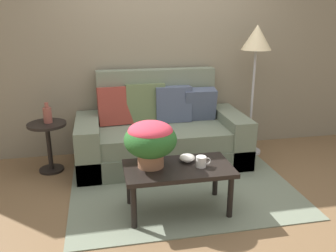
# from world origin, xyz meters

# --- Properties ---
(ground_plane) EXTENTS (14.00, 14.00, 0.00)m
(ground_plane) POSITION_xyz_m (0.00, 0.00, 0.00)
(ground_plane) COLOR brown
(wall_back) EXTENTS (6.40, 0.12, 2.64)m
(wall_back) POSITION_xyz_m (0.00, 1.26, 1.32)
(wall_back) COLOR gray
(wall_back) RESTS_ON ground
(area_rug) EXTENTS (2.27, 1.95, 0.01)m
(area_rug) POSITION_xyz_m (0.00, 0.16, 0.01)
(area_rug) COLOR gray
(area_rug) RESTS_ON ground
(couch) EXTENTS (1.97, 0.92, 1.08)m
(couch) POSITION_xyz_m (-0.09, 0.77, 0.34)
(couch) COLOR #626B59
(couch) RESTS_ON ground
(coffee_table) EXTENTS (0.96, 0.52, 0.44)m
(coffee_table) POSITION_xyz_m (-0.14, -0.38, 0.38)
(coffee_table) COLOR black
(coffee_table) RESTS_ON ground
(side_table) EXTENTS (0.43, 0.43, 0.57)m
(side_table) POSITION_xyz_m (-1.38, 0.74, 0.40)
(side_table) COLOR black
(side_table) RESTS_ON ground
(floor_lamp) EXTENTS (0.36, 0.36, 1.61)m
(floor_lamp) POSITION_xyz_m (1.08, 0.82, 1.34)
(floor_lamp) COLOR #B2B2B7
(floor_lamp) RESTS_ON ground
(potted_plant) EXTENTS (0.46, 0.46, 0.41)m
(potted_plant) POSITION_xyz_m (-0.38, -0.33, 0.70)
(potted_plant) COLOR #A36B4C
(potted_plant) RESTS_ON coffee_table
(coffee_mug) EXTENTS (0.14, 0.09, 0.10)m
(coffee_mug) POSITION_xyz_m (0.06, -0.43, 0.49)
(coffee_mug) COLOR white
(coffee_mug) RESTS_ON coffee_table
(snack_bowl) EXTENTS (0.14, 0.14, 0.07)m
(snack_bowl) POSITION_xyz_m (-0.04, -0.30, 0.48)
(snack_bowl) COLOR silver
(snack_bowl) RESTS_ON coffee_table
(table_vase) EXTENTS (0.09, 0.09, 0.23)m
(table_vase) POSITION_xyz_m (-1.37, 0.76, 0.67)
(table_vase) COLOR #934C42
(table_vase) RESTS_ON side_table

